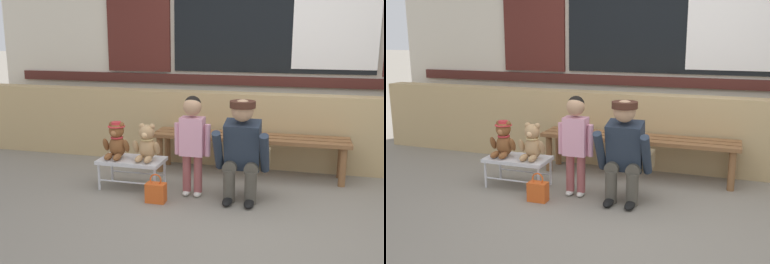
% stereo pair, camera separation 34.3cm
% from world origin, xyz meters
% --- Properties ---
extents(ground_plane, '(60.00, 60.00, 0.00)m').
position_xyz_m(ground_plane, '(0.00, 0.00, 0.00)').
color(ground_plane, gray).
extents(brick_low_wall, '(7.24, 0.25, 0.85)m').
position_xyz_m(brick_low_wall, '(0.00, 1.43, 0.42)').
color(brick_low_wall, tan).
rests_on(brick_low_wall, ground).
extents(shop_facade, '(7.39, 0.26, 3.62)m').
position_xyz_m(shop_facade, '(0.00, 1.94, 1.81)').
color(shop_facade, beige).
rests_on(shop_facade, ground).
extents(wooden_bench_long, '(2.10, 0.40, 0.44)m').
position_xyz_m(wooden_bench_long, '(-0.14, 1.06, 0.37)').
color(wooden_bench_long, brown).
rests_on(wooden_bench_long, ground).
extents(small_display_bench, '(0.64, 0.36, 0.30)m').
position_xyz_m(small_display_bench, '(-1.20, 0.35, 0.27)').
color(small_display_bench, silver).
rests_on(small_display_bench, ground).
extents(teddy_bear_with_hat, '(0.28, 0.27, 0.36)m').
position_xyz_m(teddy_bear_with_hat, '(-1.36, 0.35, 0.47)').
color(teddy_bear_with_hat, brown).
rests_on(teddy_bear_with_hat, small_display_bench).
extents(teddy_bear_plain, '(0.28, 0.26, 0.36)m').
position_xyz_m(teddy_bear_plain, '(-1.04, 0.35, 0.46)').
color(teddy_bear_plain, tan).
rests_on(teddy_bear_plain, small_display_bench).
extents(child_standing, '(0.35, 0.18, 0.96)m').
position_xyz_m(child_standing, '(-0.56, 0.29, 0.59)').
color(child_standing, '#994C4C').
rests_on(child_standing, ground).
extents(adult_crouching, '(0.50, 0.49, 0.95)m').
position_xyz_m(adult_crouching, '(-0.09, 0.30, 0.48)').
color(adult_crouching, '#4C473D').
rests_on(adult_crouching, ground).
extents(handbag_on_ground, '(0.18, 0.11, 0.27)m').
position_xyz_m(handbag_on_ground, '(-0.84, 0.04, 0.10)').
color(handbag_on_ground, '#DB561E').
rests_on(handbag_on_ground, ground).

